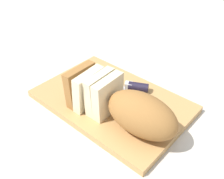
% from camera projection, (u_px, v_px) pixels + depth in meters
% --- Properties ---
extents(ground_plane, '(3.00, 3.00, 0.00)m').
position_uv_depth(ground_plane, '(112.00, 104.00, 0.69)').
color(ground_plane, beige).
extents(cutting_board, '(0.41, 0.28, 0.02)m').
position_uv_depth(cutting_board, '(112.00, 101.00, 0.69)').
color(cutting_board, tan).
rests_on(cutting_board, ground_plane).
extents(bread_loaf, '(0.28, 0.10, 0.10)m').
position_uv_depth(bread_loaf, '(124.00, 106.00, 0.59)').
color(bread_loaf, '#996633').
rests_on(bread_loaf, cutting_board).
extents(bread_knife, '(0.23, 0.12, 0.03)m').
position_uv_depth(bread_knife, '(129.00, 86.00, 0.71)').
color(bread_knife, silver).
rests_on(bread_knife, cutting_board).
extents(crumb_near_knife, '(0.00, 0.00, 0.00)m').
position_uv_depth(crumb_near_knife, '(138.00, 100.00, 0.67)').
color(crumb_near_knife, '#A8753D').
rests_on(crumb_near_knife, cutting_board).
extents(crumb_near_loaf, '(0.00, 0.00, 0.00)m').
position_uv_depth(crumb_near_loaf, '(112.00, 97.00, 0.69)').
color(crumb_near_loaf, '#A8753D').
rests_on(crumb_near_loaf, cutting_board).
extents(crumb_stray_left, '(0.01, 0.01, 0.01)m').
position_uv_depth(crumb_stray_left, '(114.00, 114.00, 0.63)').
color(crumb_stray_left, '#A8753D').
rests_on(crumb_stray_left, cutting_board).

